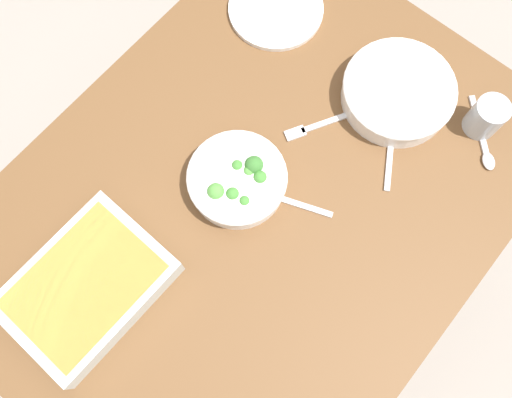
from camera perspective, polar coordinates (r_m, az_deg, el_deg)
ground_plane at (r=1.84m, az=-0.00°, el=-6.83°), size 6.00×6.00×0.00m
dining_table at (r=1.20m, az=-0.00°, el=-1.26°), size 1.20×0.90×0.74m
stew_bowl at (r=1.22m, az=14.72°, el=10.84°), size 0.24×0.24×0.06m
broccoli_bowl at (r=1.10m, az=-2.04°, el=1.98°), size 0.20×0.20×0.07m
baking_dish at (r=1.09m, az=-17.36°, el=-8.80°), size 0.30×0.23×0.06m
drink_cup at (r=1.24m, az=23.02°, el=7.87°), size 0.07×0.07×0.08m
side_plate at (r=1.32m, az=2.11°, el=19.38°), size 0.22×0.22×0.01m
spoon_by_stew at (r=1.19m, az=14.05°, el=5.97°), size 0.16×0.11×0.01m
spoon_by_broccoli at (r=1.12m, az=2.54°, el=0.09°), size 0.08×0.17×0.01m
spoon_spare at (r=1.25m, az=22.87°, el=5.44°), size 0.13×0.14×0.01m
fork_on_table at (r=1.18m, az=6.51°, el=7.71°), size 0.16×0.10×0.01m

